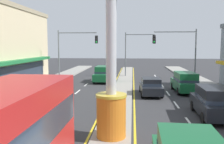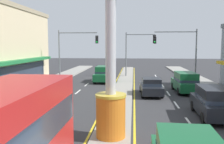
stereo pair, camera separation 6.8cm
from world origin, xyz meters
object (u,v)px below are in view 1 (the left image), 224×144
(suv_far_right_lane, at_px, (185,82))
(suv_kerb_right, at_px, (213,102))
(traffic_light_left_side, at_px, (73,47))
(traffic_light_median_far, at_px, (136,47))
(sedan_near_left_lane, at_px, (151,86))
(traffic_light_right_side, at_px, (180,47))
(district_sign, at_px, (111,53))
(suv_near_right_lane, at_px, (103,74))

(suv_far_right_lane, height_order, suv_kerb_right, same)
(traffic_light_left_side, distance_m, traffic_light_median_far, 9.32)
(sedan_near_left_lane, bearing_deg, suv_far_right_lane, 24.71)
(traffic_light_right_side, relative_size, suv_kerb_right, 1.33)
(traffic_light_left_side, bearing_deg, suv_far_right_lane, -25.61)
(district_sign, bearing_deg, suv_near_right_lane, 98.04)
(sedan_near_left_lane, bearing_deg, traffic_light_left_side, 140.18)
(suv_near_right_lane, xyz_separation_m, suv_kerb_right, (8.46, -14.22, 0.00))
(traffic_light_right_side, height_order, traffic_light_median_far, same)
(district_sign, relative_size, sedan_near_left_lane, 1.86)
(district_sign, height_order, sedan_near_left_lane, district_sign)
(suv_far_right_lane, distance_m, sedan_near_left_lane, 3.64)
(district_sign, distance_m, sedan_near_left_lane, 11.50)
(suv_far_right_lane, bearing_deg, traffic_light_left_side, 154.39)
(district_sign, distance_m, suv_far_right_lane, 13.93)
(traffic_light_left_side, bearing_deg, district_sign, -71.11)
(traffic_light_right_side, xyz_separation_m, suv_near_right_lane, (-8.75, 1.26, -3.26))
(suv_near_right_lane, bearing_deg, suv_kerb_right, -59.25)
(district_sign, relative_size, suv_far_right_lane, 1.74)
(traffic_light_right_side, xyz_separation_m, sedan_near_left_lane, (-3.58, -6.30, -3.46))
(traffic_light_median_far, height_order, suv_near_right_lane, traffic_light_median_far)
(traffic_light_right_side, height_order, suv_kerb_right, traffic_light_right_side)
(suv_near_right_lane, bearing_deg, sedan_near_left_lane, -55.65)
(suv_far_right_lane, relative_size, sedan_near_left_lane, 1.07)
(suv_kerb_right, bearing_deg, traffic_light_right_side, 88.73)
(traffic_light_median_far, xyz_separation_m, sedan_near_left_lane, (1.13, -12.65, -3.41))
(traffic_light_median_far, bearing_deg, suv_near_right_lane, -128.45)
(suv_far_right_lane, xyz_separation_m, suv_kerb_right, (-0.00, -8.18, 0.00))
(traffic_light_median_far, height_order, sedan_near_left_lane, traffic_light_median_far)
(district_sign, xyz_separation_m, traffic_light_right_side, (6.17, 17.03, 0.21))
(traffic_light_left_side, relative_size, sedan_near_left_lane, 1.43)
(traffic_light_median_far, bearing_deg, traffic_light_right_side, -53.40)
(traffic_light_median_far, bearing_deg, district_sign, -93.57)
(traffic_light_left_side, height_order, traffic_light_right_side, same)
(traffic_light_median_far, height_order, suv_kerb_right, traffic_light_median_far)
(traffic_light_median_far, relative_size, suv_near_right_lane, 1.34)
(suv_far_right_lane, bearing_deg, suv_near_right_lane, 144.49)
(traffic_light_left_side, xyz_separation_m, traffic_light_right_side, (12.34, -0.99, 0.00))
(sedan_near_left_lane, bearing_deg, traffic_light_median_far, 95.09)
(district_sign, xyz_separation_m, suv_near_right_lane, (-2.58, 18.29, -3.05))
(traffic_light_median_far, xyz_separation_m, suv_near_right_lane, (-4.04, -5.09, -3.21))
(traffic_light_right_side, bearing_deg, suv_near_right_lane, 171.83)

